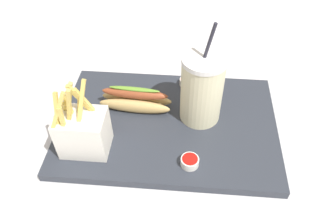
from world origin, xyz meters
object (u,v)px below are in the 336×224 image
Objects in this scene: hot_dog_1 at (135,100)px; ketchup_cup_1 at (190,161)px; ketchup_cup_2 at (186,82)px; soda_cup at (202,89)px; fries_basket at (83,131)px.

hot_dog_1 reaches higher than ketchup_cup_1.
ketchup_cup_2 is at bearing 38.98° from hot_dog_1.
ketchup_cup_2 is (-0.02, 0.24, -0.00)m from ketchup_cup_1.
ketchup_cup_1 is at bearing -85.69° from ketchup_cup_2.
hot_dog_1 is 5.22× the size of ketchup_cup_2.
soda_cup is 0.13m from ketchup_cup_2.
fries_basket is 0.15m from hot_dog_1.
hot_dog_1 is 0.20m from ketchup_cup_1.
ketchup_cup_1 is at bearing -49.16° from hot_dog_1.
fries_basket is 4.71× the size of ketchup_cup_1.
hot_dog_1 is at bearing 174.87° from soda_cup.
fries_basket is 5.40× the size of ketchup_cup_2.
hot_dog_1 is 0.14m from ketchup_cup_2.
hot_dog_1 is at bearing 55.89° from fries_basket.
soda_cup is 0.26m from fries_basket.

